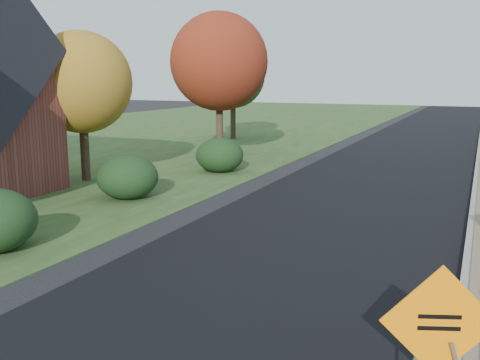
% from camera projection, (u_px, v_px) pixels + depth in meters
% --- Properties ---
extents(grass_verge_near, '(30.00, 120.00, 0.03)m').
position_uv_depth(grass_verge_near, '(57.00, 146.00, 32.31)').
color(grass_verge_near, '#28431D').
rests_on(grass_verge_near, ground).
extents(milled_overlay, '(7.20, 120.00, 0.01)m').
position_uv_depth(milled_overlay, '(388.00, 169.00, 24.34)').
color(milled_overlay, black).
rests_on(milled_overlay, ground).
extents(hedge_mid, '(2.09, 2.09, 1.52)m').
position_uv_depth(hedge_mid, '(127.00, 177.00, 18.14)').
color(hedge_mid, black).
rests_on(hedge_mid, ground).
extents(hedge_north, '(2.09, 2.09, 1.52)m').
position_uv_depth(hedge_north, '(220.00, 155.00, 23.30)').
color(hedge_north, black).
rests_on(hedge_north, ground).
extents(tree_near_yellow, '(3.96, 3.96, 5.88)m').
position_uv_depth(tree_near_yellow, '(81.00, 83.00, 20.77)').
color(tree_near_yellow, '#473523').
rests_on(tree_near_yellow, ground).
extents(tree_near_red, '(4.95, 4.95, 7.35)m').
position_uv_depth(tree_near_red, '(219.00, 62.00, 26.92)').
color(tree_near_red, '#473523').
rests_on(tree_near_red, ground).
extents(tree_near_back, '(4.29, 4.29, 6.37)m').
position_uv_depth(tree_near_back, '(233.00, 76.00, 35.42)').
color(tree_near_back, '#473523').
rests_on(tree_near_back, ground).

